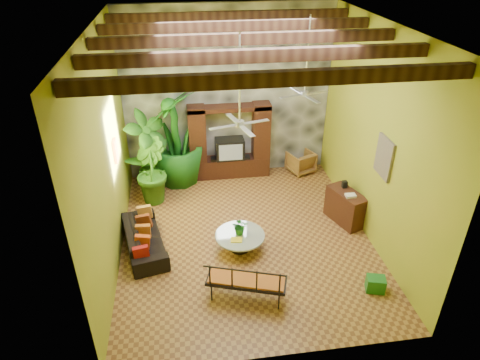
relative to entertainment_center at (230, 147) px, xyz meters
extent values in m
plane|color=brown|center=(0.00, -3.14, -0.97)|extent=(7.00, 7.00, 0.00)
cube|color=silver|center=(0.00, -3.14, 4.03)|extent=(6.00, 7.00, 0.02)
cube|color=olive|center=(0.00, 0.36, 1.53)|extent=(6.00, 0.02, 5.00)
cube|color=olive|center=(-3.00, -3.14, 1.53)|extent=(0.02, 7.00, 5.00)
cube|color=olive|center=(3.00, -3.14, 1.53)|extent=(0.02, 7.00, 5.00)
cube|color=#303237|center=(0.00, 0.30, 1.53)|extent=(5.98, 0.10, 4.98)
cube|color=black|center=(0.00, -5.74, 3.81)|extent=(5.95, 0.16, 0.22)
cube|color=black|center=(0.00, -4.44, 3.81)|extent=(5.95, 0.16, 0.22)
cube|color=black|center=(0.00, -3.14, 3.81)|extent=(5.95, 0.16, 0.22)
cube|color=black|center=(0.00, -1.84, 3.81)|extent=(5.95, 0.16, 0.22)
cube|color=black|center=(0.00, -0.54, 3.81)|extent=(5.95, 0.16, 0.22)
cube|color=black|center=(0.00, 0.00, -0.67)|extent=(2.40, 0.50, 0.60)
cube|color=black|center=(-0.95, 0.00, 0.33)|extent=(0.50, 0.48, 2.00)
cube|color=black|center=(0.95, 0.00, 0.33)|extent=(0.50, 0.48, 2.00)
cube|color=black|center=(0.00, 0.00, 1.23)|extent=(2.40, 0.48, 0.12)
cube|color=black|center=(0.00, -0.02, -0.05)|extent=(0.85, 0.52, 0.62)
cube|color=#8C99A8|center=(0.00, -0.29, -0.05)|extent=(0.70, 0.02, 0.50)
cylinder|color=silver|center=(-0.20, -3.54, 3.13)|extent=(0.04, 0.04, 1.80)
cylinder|color=silver|center=(-0.20, -3.54, 2.23)|extent=(0.18, 0.18, 0.12)
cube|color=silver|center=(0.15, -3.44, 2.21)|extent=(0.58, 0.26, 0.01)
cube|color=silver|center=(-0.29, -3.19, 2.21)|extent=(0.26, 0.58, 0.01)
cube|color=silver|center=(-0.55, -3.63, 2.21)|extent=(0.58, 0.26, 0.01)
cube|color=silver|center=(-0.11, -3.88, 2.21)|extent=(0.26, 0.58, 0.01)
cylinder|color=silver|center=(1.60, -1.94, 3.13)|extent=(0.04, 0.04, 1.80)
cylinder|color=silver|center=(1.60, -1.94, 2.23)|extent=(0.18, 0.18, 0.12)
cube|color=silver|center=(1.95, -1.84, 2.21)|extent=(0.58, 0.26, 0.01)
cube|color=silver|center=(1.51, -1.59, 2.21)|extent=(0.26, 0.58, 0.01)
cube|color=silver|center=(1.25, -2.03, 2.21)|extent=(0.58, 0.26, 0.01)
cube|color=silver|center=(1.69, -2.28, 2.21)|extent=(0.26, 0.58, 0.01)
cube|color=#C78717|center=(-2.96, -2.14, 1.13)|extent=(0.06, 0.32, 0.55)
cube|color=navy|center=(2.96, -3.74, 1.33)|extent=(0.06, 0.70, 0.90)
imported|color=black|center=(-2.44, -3.23, -0.66)|extent=(1.22, 2.20, 0.61)
imported|color=olive|center=(2.22, -0.09, -0.63)|extent=(0.95, 0.96, 0.68)
imported|color=#245F19|center=(-2.32, -0.65, 0.27)|extent=(1.56, 1.53, 2.48)
imported|color=#2D6B1C|center=(-2.32, -1.08, -0.04)|extent=(1.15, 1.26, 1.85)
imported|color=#185C18|center=(-1.57, -0.12, 0.46)|extent=(2.04, 2.04, 2.85)
cylinder|color=black|center=(-0.20, -3.56, -0.79)|extent=(0.50, 0.50, 0.36)
cylinder|color=#B5C1BB|center=(-0.20, -3.56, -0.59)|extent=(1.17, 1.17, 0.04)
imported|color=#185D18|center=(-0.19, -3.52, -0.36)|extent=(0.42, 0.38, 0.41)
cube|color=yellow|center=(-0.31, -3.76, -0.55)|extent=(0.29, 0.23, 0.03)
cube|color=black|center=(-0.29, -5.15, -0.52)|extent=(1.70, 1.01, 0.06)
cube|color=#AB581E|center=(-0.29, -5.15, -0.48)|extent=(1.61, 0.94, 0.06)
cube|color=black|center=(-0.29, -5.44, -0.25)|extent=(1.54, 0.54, 0.54)
cube|color=#351810|center=(2.65, -2.84, -0.53)|extent=(0.84, 1.20, 0.88)
cube|color=#20782F|center=(2.42, -5.34, -0.80)|extent=(0.44, 0.38, 0.33)
camera|label=1|loc=(-1.34, -11.50, 5.61)|focal=32.00mm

